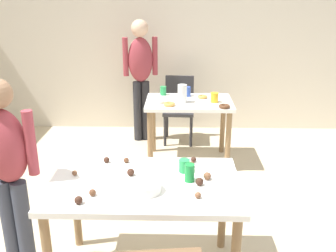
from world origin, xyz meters
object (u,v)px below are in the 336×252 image
(person_girl_near, at_px, (8,164))
(dining_table_near, at_px, (145,195))
(chair_far_table, at_px, (179,105))
(pitcher_far, at_px, (182,94))
(soda_can, at_px, (190,173))
(dining_table_far, at_px, (189,111))
(person_adult_far, at_px, (141,70))
(mixing_bowl, at_px, (145,187))

(person_girl_near, bearing_deg, dining_table_near, -1.53)
(chair_far_table, distance_m, pitcher_far, 0.84)
(dining_table_near, distance_m, soda_can, 0.34)
(dining_table_far, height_order, person_adult_far, person_adult_far)
(chair_far_table, distance_m, soda_can, 2.67)
(dining_table_far, bearing_deg, soda_can, -91.38)
(mixing_bowl, relative_size, pitcher_far, 1.02)
(soda_can, xyz_separation_m, pitcher_far, (-0.03, 1.89, 0.04))
(mixing_bowl, height_order, pitcher_far, pitcher_far)
(chair_far_table, bearing_deg, person_adult_far, -178.90)
(dining_table_far, height_order, pitcher_far, pitcher_far)
(dining_table_near, xyz_separation_m, person_girl_near, (-0.92, 0.02, 0.20))
(dining_table_near, height_order, dining_table_far, same)
(mixing_bowl, distance_m, soda_can, 0.32)
(chair_far_table, height_order, person_girl_near, person_girl_near)
(person_adult_far, bearing_deg, dining_table_near, -84.25)
(person_girl_near, bearing_deg, chair_far_table, 66.49)
(dining_table_far, xyz_separation_m, chair_far_table, (-0.11, 0.69, -0.13))
(chair_far_table, bearing_deg, person_girl_near, -113.51)
(dining_table_far, xyz_separation_m, soda_can, (-0.05, -1.96, 0.19))
(dining_table_far, xyz_separation_m, person_adult_far, (-0.62, 0.68, 0.34))
(chair_far_table, bearing_deg, soda_can, -88.63)
(dining_table_far, height_order, soda_can, soda_can)
(dining_table_far, distance_m, mixing_bowl, 2.14)
(person_adult_far, distance_m, soda_can, 2.71)
(chair_far_table, xyz_separation_m, mixing_bowl, (-0.22, -2.80, 0.28))
(soda_can, bearing_deg, dining_table_far, 88.62)
(dining_table_near, distance_m, person_adult_far, 2.70)
(person_girl_near, bearing_deg, dining_table_far, 57.14)
(dining_table_far, distance_m, chair_far_table, 0.71)
(dining_table_far, bearing_deg, person_adult_far, 131.97)
(person_girl_near, bearing_deg, pitcher_far, 57.95)
(chair_far_table, xyz_separation_m, soda_can, (0.06, -2.65, 0.31))
(dining_table_far, bearing_deg, mixing_bowl, -99.00)
(person_girl_near, relative_size, person_adult_far, 0.90)
(dining_table_near, relative_size, mixing_bowl, 6.12)
(chair_far_table, height_order, mixing_bowl, chair_far_table)
(person_girl_near, distance_m, person_adult_far, 2.72)
(dining_table_near, xyz_separation_m, mixing_bowl, (0.01, -0.13, 0.13))
(pitcher_far, bearing_deg, dining_table_near, -97.95)
(dining_table_far, bearing_deg, pitcher_far, -140.53)
(mixing_bowl, bearing_deg, chair_far_table, 85.45)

